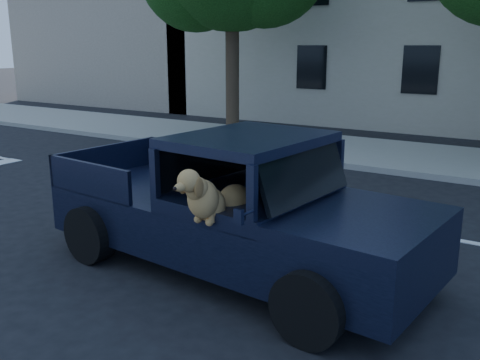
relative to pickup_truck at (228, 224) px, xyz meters
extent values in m
plane|color=black|center=(-1.86, -0.55, -0.64)|extent=(120.00, 120.00, 0.00)
cube|color=gray|center=(-1.86, 8.65, -0.57)|extent=(60.00, 4.00, 0.15)
cylinder|color=#332619|center=(-5.86, 9.05, 1.56)|extent=(0.44, 0.44, 4.40)
cube|color=tan|center=(-16.86, 15.95, 3.36)|extent=(12.00, 6.00, 8.00)
cube|color=black|center=(0.09, 0.02, 0.00)|extent=(5.49, 2.53, 0.68)
cube|color=black|center=(1.97, -0.16, 0.42)|extent=(1.72, 2.18, 0.16)
cube|color=black|center=(0.34, -0.01, 1.20)|extent=(1.76, 2.10, 0.12)
cube|color=black|center=(1.17, -0.08, 0.84)|extent=(0.42, 1.78, 0.58)
cube|color=black|center=(0.50, -0.49, 0.20)|extent=(0.61, 0.61, 0.39)
cube|color=black|center=(1.04, -1.36, 0.67)|extent=(0.11, 0.06, 0.16)
camera|label=1|loc=(3.84, -5.73, 2.37)|focal=40.00mm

